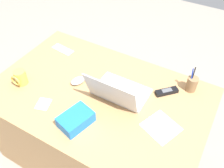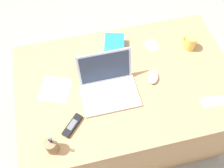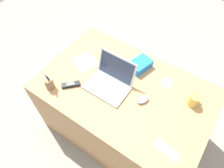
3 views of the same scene
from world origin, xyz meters
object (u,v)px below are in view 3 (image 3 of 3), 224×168
object	(u,v)px
laptop	(110,81)
snack_bag	(140,65)
pen_holder	(49,83)
cordless_phone	(71,85)
computer_mouse	(143,99)
coffee_mug_white	(194,100)

from	to	relation	value
laptop	snack_bag	bearing A→B (deg)	69.94
laptop	pen_holder	size ratio (longest dim) A/B	1.91
laptop	cordless_phone	size ratio (longest dim) A/B	2.48
pen_holder	computer_mouse	bearing A→B (deg)	24.74
snack_bag	cordless_phone	bearing A→B (deg)	-126.90
laptop	computer_mouse	distance (m)	0.29
cordless_phone	snack_bag	world-z (taller)	snack_bag
computer_mouse	pen_holder	bearing A→B (deg)	-133.60
laptop	snack_bag	size ratio (longest dim) A/B	1.82
coffee_mug_white	pen_holder	xyz separation A→B (m)	(-0.98, -0.49, -0.00)
laptop	snack_bag	distance (m)	0.31
computer_mouse	pen_holder	size ratio (longest dim) A/B	0.57
laptop	snack_bag	xyz separation A→B (m)	(0.11, 0.30, -0.01)
laptop	cordless_phone	distance (m)	0.31
coffee_mug_white	pen_holder	bearing A→B (deg)	-153.25
coffee_mug_white	cordless_phone	bearing A→B (deg)	-155.56
computer_mouse	snack_bag	bearing A→B (deg)	145.39
computer_mouse	snack_bag	xyz separation A→B (m)	(-0.18, 0.28, 0.02)
pen_holder	snack_bag	bearing A→B (deg)	50.46
cordless_phone	coffee_mug_white	bearing A→B (deg)	24.44
coffee_mug_white	pen_holder	distance (m)	1.10
laptop	cordless_phone	world-z (taller)	laptop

